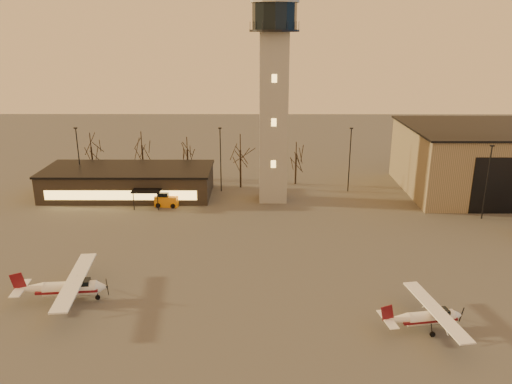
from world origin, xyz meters
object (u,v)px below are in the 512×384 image
cessna_rear (72,290)px  service_cart (167,201)px  hangar (505,160)px  cessna_front (431,319)px  control_tower (274,89)px  terminal (129,182)px

cessna_rear → service_cart: cessna_rear is taller
hangar → cessna_rear: bearing=-148.8°
hangar → cessna_front: 45.02m
control_tower → cessna_rear: (-19.56, -29.66, -15.24)m
control_tower → cessna_rear: bearing=-123.4°
terminal → service_cart: bearing=-37.0°
cessna_front → control_tower: bearing=100.6°
hangar → service_cart: bearing=-172.3°
terminal → service_cart: (6.60, -4.97, -1.36)m
control_tower → cessna_front: bearing=-69.9°
hangar → cessna_front: (-23.52, -38.15, -4.23)m
control_tower → cessna_front: size_ratio=3.32×
terminal → cessna_front: terminal is taller
service_cart → terminal: bearing=150.0°
terminal → cessna_rear: size_ratio=2.20×
control_tower → service_cart: bearing=-169.0°
cessna_rear → control_tower: bearing=50.9°
control_tower → cessna_front: (12.48, -34.17, -15.40)m
hangar → service_cart: hangar is taller
cessna_rear → service_cart: (4.17, 26.67, -0.29)m
hangar → control_tower: bearing=-173.7°
cessna_front → service_cart: 41.82m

